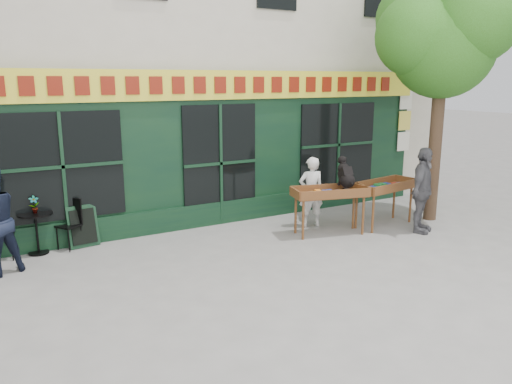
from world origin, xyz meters
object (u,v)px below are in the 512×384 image
Objects in this scene: book_cart_right at (385,188)px; dog at (346,171)px; book_cart_center at (330,195)px; woman at (311,192)px; bistro_table at (36,225)px; man_right at (422,190)px.

dog is at bearing 169.38° from book_cart_right.
woman is at bearing 104.48° from book_cart_center.
woman is at bearing -10.73° from bistro_table.
book_cart_right is 2.08× the size of bistro_table.
book_cart_right is 0.89× the size of man_right.
woman reaches higher than book_cart_center.
dog is 0.38× the size of book_cart_right.
book_cart_right is (1.42, -0.08, 0.00)m from book_cart_center.
woman is at bearing 110.45° from man_right.
man_right reaches higher than book_cart_center.
dog is 0.95m from woman.
man_right is 7.51m from bistro_table.
dog reaches higher than bistro_table.
man_right is at bearing -11.31° from book_cart_center.
book_cart_right is 0.81m from man_right.
book_cart_center and book_cart_right have the same top height.
man_right reaches higher than book_cart_right.
man_right reaches higher than dog.
bistro_table is at bearing 177.21° from book_cart_center.
man_right is (1.72, -1.48, 0.13)m from woman.
dog is 0.34× the size of man_right.
woman is (0.00, 0.65, -0.06)m from book_cart_center.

